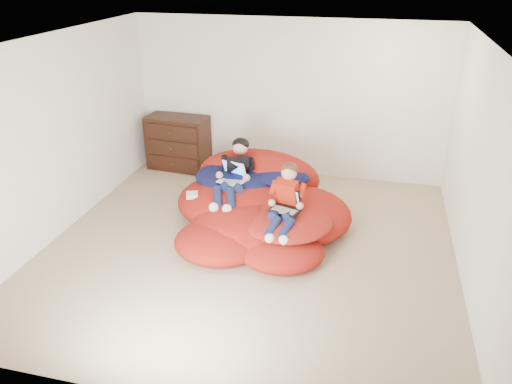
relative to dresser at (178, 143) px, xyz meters
name	(u,v)px	position (x,y,z in m)	size (l,w,h in m)	color
room_shell	(249,232)	(1.82, -2.23, -0.24)	(5.10, 5.10, 2.77)	tan
dresser	(178,143)	(0.00, 0.00, 0.00)	(1.05, 0.61, 0.91)	black
beanbag_pile	(258,207)	(1.78, -1.61, -0.20)	(2.43, 2.41, 0.88)	#AD1C13
cream_pillow	(242,156)	(1.33, -0.73, 0.16)	(0.39, 0.25, 0.25)	white
older_boy	(235,170)	(1.40, -1.40, 0.21)	(0.43, 1.18, 0.66)	black
younger_boy	(286,198)	(2.23, -2.02, 0.18)	(0.37, 0.91, 0.72)	red
laptop_white	(233,176)	(1.40, -1.50, 0.17)	(0.39, 0.41, 0.24)	white
laptop_black	(286,204)	(2.23, -2.03, 0.11)	(0.41, 0.44, 0.25)	black
power_adapter	(192,195)	(0.92, -1.80, -0.04)	(0.15, 0.15, 0.06)	white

